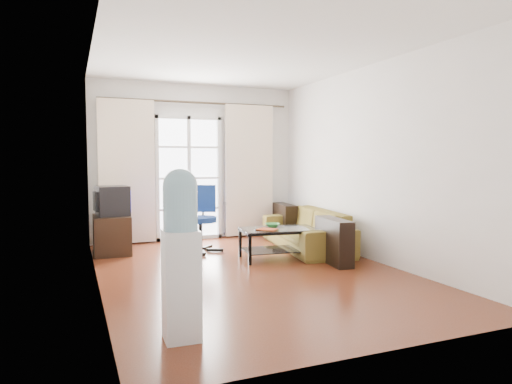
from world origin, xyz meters
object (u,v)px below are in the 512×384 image
coffee_table (279,239)px  task_chair (201,232)px  crt_tv (111,201)px  tv_stand (112,234)px  water_cooler (181,251)px  sofa (305,229)px

coffee_table → task_chair: (-0.89, 0.90, 0.02)m
coffee_table → crt_tv: crt_tv is taller
tv_stand → water_cooler: bearing=-85.2°
task_chair → coffee_table: bearing=-20.2°
sofa → crt_tv: 2.99m
crt_tv → task_chair: 1.41m
tv_stand → crt_tv: 0.50m
coffee_table → water_cooler: 3.07m
task_chair → sofa: bearing=11.9°
coffee_table → task_chair: task_chair is taller
coffee_table → sofa: bearing=36.9°
water_cooler → sofa: bearing=49.7°
coffee_table → crt_tv: (-2.15, 1.29, 0.51)m
tv_stand → water_cooler: size_ratio=0.58×
coffee_table → tv_stand: 2.52m
coffee_table → water_cooler: (-1.93, -2.35, 0.42)m
sofa → water_cooler: water_cooler is taller
sofa → water_cooler: (-2.63, -2.87, 0.39)m
tv_stand → task_chair: size_ratio=0.77×
water_cooler → tv_stand: bearing=95.8°
coffee_table → crt_tv: size_ratio=2.16×
sofa → coffee_table: sofa is taller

